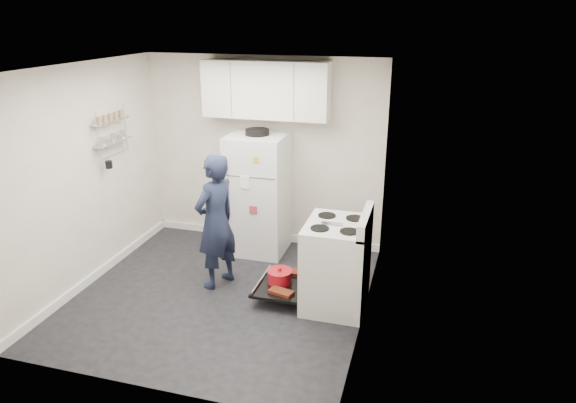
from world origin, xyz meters
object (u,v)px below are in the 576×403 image
(electric_range, at_px, (335,265))
(open_oven_door, at_px, (281,281))
(person, at_px, (216,222))
(refrigerator, at_px, (259,194))

(electric_range, relative_size, open_oven_door, 1.57)
(electric_range, bearing_deg, open_oven_door, 179.22)
(person, bearing_deg, electric_range, 109.25)
(open_oven_door, bearing_deg, person, 175.19)
(open_oven_door, distance_m, person, 0.99)
(electric_range, bearing_deg, refrigerator, 138.16)
(open_oven_door, xyz_separation_m, person, (-0.79, 0.07, 0.60))
(electric_range, relative_size, person, 0.70)
(electric_range, distance_m, refrigerator, 1.68)
(refrigerator, bearing_deg, electric_range, -41.84)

